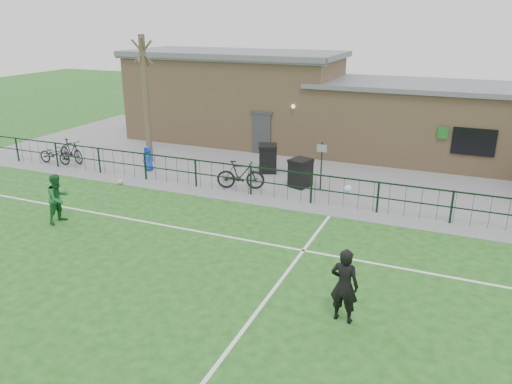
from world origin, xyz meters
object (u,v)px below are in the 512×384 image
at_px(sign_post, 321,166).
at_px(outfield_player, 58,198).
at_px(bicycle_b, 71,151).
at_px(bicycle_d, 241,175).
at_px(wheelie_bin_right, 300,174).
at_px(spectator_child, 148,158).
at_px(ball_ground, 120,182).
at_px(bare_tree, 146,101).
at_px(wheelie_bin_left, 268,159).
at_px(bicycle_a, 55,154).

xyz_separation_m(sign_post, outfield_player, (-7.38, -6.76, -0.15)).
height_order(bicycle_b, outfield_player, outfield_player).
distance_m(bicycle_d, outfield_player, 7.08).
bearing_deg(wheelie_bin_right, spectator_child, -157.20).
bearing_deg(ball_ground, bare_tree, 103.94).
bearing_deg(bicycle_d, bare_tree, 53.31).
bearing_deg(bicycle_b, wheelie_bin_right, -69.18).
bearing_deg(bicycle_d, wheelie_bin_left, -20.88).
bearing_deg(bicycle_d, sign_post, -87.24).
relative_size(wheelie_bin_left, wheelie_bin_right, 1.08).
bearing_deg(wheelie_bin_right, bare_tree, -167.23).
xyz_separation_m(bicycle_b, bicycle_d, (9.21, -0.34, 0.02)).
xyz_separation_m(wheelie_bin_left, ball_ground, (-5.11, -4.13, -0.50)).
bearing_deg(spectator_child, outfield_player, -77.87).
height_order(wheelie_bin_right, ball_ground, wheelie_bin_right).
relative_size(bicycle_a, ball_ground, 7.66).
xyz_separation_m(bare_tree, outfield_player, (1.53, -7.63, -2.13)).
xyz_separation_m(wheelie_bin_left, outfield_player, (-4.45, -8.27, 0.25)).
height_order(bicycle_a, bicycle_d, bicycle_d).
bearing_deg(wheelie_bin_left, sign_post, -49.17).
xyz_separation_m(bicycle_b, spectator_child, (4.22, 0.32, 0.01)).
xyz_separation_m(bare_tree, wheelie_bin_left, (5.98, 0.64, -2.39)).
height_order(wheelie_bin_left, bicycle_a, wheelie_bin_left).
bearing_deg(wheelie_bin_left, outfield_player, -140.29).
bearing_deg(wheelie_bin_right, outfield_player, -115.09).
bearing_deg(wheelie_bin_left, spectator_child, 179.11).
relative_size(wheelie_bin_left, bicycle_b, 0.62).
height_order(wheelie_bin_right, outfield_player, outfield_player).
distance_m(wheelie_bin_left, outfield_player, 9.39).
xyz_separation_m(bicycle_b, ball_ground, (4.25, -1.82, -0.48)).
bearing_deg(bicycle_a, outfield_player, -136.61).
xyz_separation_m(sign_post, bicycle_b, (-12.28, -0.80, -0.43)).
distance_m(wheelie_bin_left, bicycle_d, 2.65).
distance_m(wheelie_bin_right, bicycle_a, 12.06).
height_order(bicycle_a, spectator_child, spectator_child).
xyz_separation_m(bicycle_d, spectator_child, (-4.99, 0.67, -0.02)).
relative_size(wheelie_bin_left, bicycle_a, 0.67).
relative_size(sign_post, bicycle_b, 1.05).
relative_size(bicycle_a, bicycle_b, 0.93).
xyz_separation_m(bicycle_d, ball_ground, (-4.96, -1.48, -0.50)).
bearing_deg(bicycle_b, ball_ground, -96.82).
distance_m(bicycle_b, bicycle_d, 9.22).
height_order(bare_tree, wheelie_bin_left, bare_tree).
distance_m(sign_post, bicycle_d, 3.31).
distance_m(spectator_child, ball_ground, 2.20).
bearing_deg(bicycle_b, spectator_child, -69.21).
height_order(wheelie_bin_left, ball_ground, wheelie_bin_left).
bearing_deg(bicycle_d, bicycle_b, 70.18).
bearing_deg(bicycle_a, sign_post, -86.01).
bearing_deg(bare_tree, wheelie_bin_left, 6.12).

